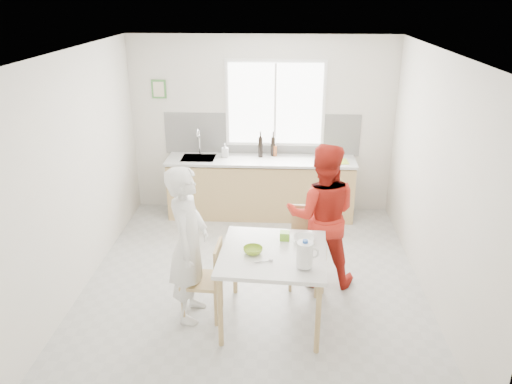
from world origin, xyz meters
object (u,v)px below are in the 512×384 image
(bowl_green, at_px, (253,250))
(milk_jug, at_px, (305,254))
(person_white, at_px, (188,245))
(wine_bottle_a, at_px, (260,147))
(chair_left, at_px, (208,277))
(wine_bottle_b, at_px, (273,146))
(bowl_white, at_px, (304,239))
(person_red, at_px, (322,215))
(dining_table, at_px, (273,259))
(chair_far, at_px, (308,242))

(bowl_green, relative_size, milk_jug, 0.72)
(person_white, bearing_deg, wine_bottle_a, -9.31)
(chair_left, height_order, milk_jug, milk_jug)
(milk_jug, xyz_separation_m, wine_bottle_b, (-0.37, 3.15, 0.10))
(bowl_white, relative_size, milk_jug, 0.82)
(bowl_green, xyz_separation_m, bowl_white, (0.52, 0.27, -0.00))
(chair_left, bearing_deg, wine_bottle_a, 174.55)
(person_white, bearing_deg, chair_left, -90.00)
(person_red, height_order, wine_bottle_a, person_red)
(bowl_green, bearing_deg, dining_table, 10.62)
(bowl_white, distance_m, wine_bottle_b, 2.66)
(bowl_white, bearing_deg, chair_far, 81.58)
(person_red, height_order, wine_bottle_b, person_red)
(bowl_white, bearing_deg, milk_jug, -90.80)
(chair_far, bearing_deg, person_red, 10.84)
(milk_jug, height_order, wine_bottle_a, wine_bottle_a)
(chair_far, distance_m, wine_bottle_b, 2.18)
(bowl_green, relative_size, bowl_white, 0.88)
(dining_table, distance_m, bowl_green, 0.24)
(chair_left, height_order, chair_far, chair_far)
(dining_table, xyz_separation_m, wine_bottle_a, (-0.25, 2.79, 0.34))
(person_white, xyz_separation_m, wine_bottle_a, (0.62, 2.74, 0.23))
(chair_far, height_order, bowl_green, chair_far)
(dining_table, distance_m, milk_jug, 0.49)
(person_white, xyz_separation_m, person_red, (1.42, 0.77, 0.01))
(milk_jug, height_order, wine_bottle_b, wine_bottle_b)
(bowl_white, bearing_deg, person_white, -171.39)
(dining_table, distance_m, chair_far, 0.92)
(bowl_green, xyz_separation_m, wine_bottle_a, (-0.05, 2.83, 0.23))
(wine_bottle_b, bearing_deg, dining_table, -88.70)
(chair_far, height_order, wine_bottle_b, wine_bottle_b)
(bowl_white, relative_size, wine_bottle_a, 0.70)
(chair_far, distance_m, bowl_white, 0.66)
(person_red, distance_m, bowl_green, 1.14)
(person_red, relative_size, wine_bottle_b, 5.75)
(person_red, height_order, milk_jug, person_red)
(dining_table, height_order, chair_far, chair_far)
(chair_far, relative_size, bowl_white, 4.18)
(chair_far, bearing_deg, dining_table, -113.08)
(wine_bottle_a, bearing_deg, bowl_white, -77.47)
(bowl_white, xyz_separation_m, wine_bottle_b, (-0.38, 2.62, 0.22))
(person_white, height_order, wine_bottle_a, person_white)
(chair_far, bearing_deg, wine_bottle_b, 106.11)
(dining_table, xyz_separation_m, person_white, (-0.87, 0.05, 0.11))
(wine_bottle_a, xyz_separation_m, wine_bottle_b, (0.19, 0.07, -0.01))
(person_red, distance_m, wine_bottle_b, 2.14)
(chair_far, xyz_separation_m, bowl_green, (-0.60, -0.84, 0.33))
(chair_left, xyz_separation_m, bowl_green, (0.48, -0.08, 0.37))
(person_white, height_order, wine_bottle_b, person_white)
(chair_left, height_order, wine_bottle_a, wine_bottle_a)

